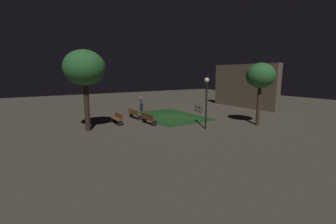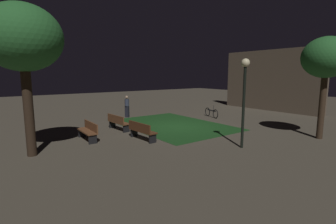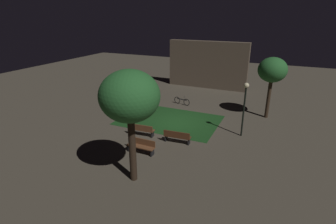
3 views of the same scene
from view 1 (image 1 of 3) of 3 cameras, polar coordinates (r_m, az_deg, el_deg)
ground_plane at (r=21.43m, az=1.15°, el=-1.42°), size 60.00×60.00×0.00m
grass_lawn at (r=22.11m, az=0.42°, el=-1.06°), size 7.83×5.43×0.01m
bench_front_left at (r=20.93m, az=-8.42°, el=-0.45°), size 1.83×0.61×0.88m
bench_path_side at (r=18.54m, az=-4.97°, el=-1.69°), size 1.83×0.60×0.88m
bench_back_row at (r=19.10m, az=-12.69°, el=-1.56°), size 1.81×0.50×0.88m
tree_left_canopy at (r=19.28m, az=22.37°, el=8.36°), size 2.23×2.23×4.97m
tree_tall_center at (r=17.03m, az=-20.39°, el=10.26°), size 2.88×2.88×5.78m
lamp_post_near_wall at (r=16.85m, az=9.72°, el=4.60°), size 0.36×0.36×3.85m
bicycle at (r=24.86m, az=7.65°, el=0.84°), size 1.71×0.46×0.93m
pedestrian at (r=25.12m, az=-6.79°, el=2.11°), size 0.34×0.32×1.61m
building_wall_backdrop at (r=29.38m, az=18.69°, el=6.25°), size 9.02×0.80×5.26m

